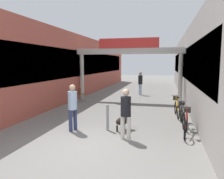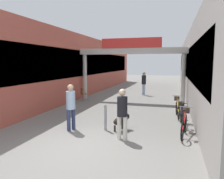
% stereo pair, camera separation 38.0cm
% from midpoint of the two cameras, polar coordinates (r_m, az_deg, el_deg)
% --- Properties ---
extents(ground_plane, '(80.00, 80.00, 0.00)m').
position_cam_midpoint_polar(ground_plane, '(7.04, -9.11, -14.26)').
color(ground_plane, gray).
extents(storefront_left, '(3.00, 26.00, 4.55)m').
position_cam_midpoint_polar(storefront_left, '(18.69, -10.62, 6.03)').
color(storefront_left, '#B25142').
rests_on(storefront_left, ground_plane).
extents(storefront_right, '(3.00, 26.00, 4.55)m').
position_cam_midpoint_polar(storefront_right, '(17.22, 22.18, 5.57)').
color(storefront_right, '#9E9993').
rests_on(storefront_right, ground_plane).
extents(arcade_sign_gateway, '(7.40, 0.47, 4.15)m').
position_cam_midpoint_polar(arcade_sign_gateway, '(14.71, 3.62, 8.56)').
color(arcade_sign_gateway, beige).
rests_on(arcade_sign_gateway, ground_plane).
extents(pedestrian_with_dog, '(0.44, 0.44, 1.70)m').
position_cam_midpoint_polar(pedestrian_with_dog, '(7.21, 2.10, -5.57)').
color(pedestrian_with_dog, silver).
rests_on(pedestrian_with_dog, ground_plane).
extents(pedestrian_companion, '(0.44, 0.44, 1.75)m').
position_cam_midpoint_polar(pedestrian_companion, '(8.30, -11.56, -3.82)').
color(pedestrian_companion, navy).
rests_on(pedestrian_companion, ground_plane).
extents(pedestrian_carrying_crate, '(0.46, 0.46, 1.85)m').
position_cam_midpoint_polar(pedestrian_carrying_crate, '(17.38, 6.79, 2.07)').
color(pedestrian_carrying_crate, '#A5BFE0').
rests_on(pedestrian_carrying_crate, ground_plane).
extents(dog_on_leash, '(0.62, 0.88, 0.62)m').
position_cam_midpoint_polar(dog_on_leash, '(8.30, 1.81, -8.02)').
color(dog_on_leash, black).
rests_on(dog_on_leash, ground_plane).
extents(bicycle_red_nearest, '(0.46, 1.68, 0.98)m').
position_cam_midpoint_polar(bicycle_red_nearest, '(8.21, 17.56, -8.20)').
color(bicycle_red_nearest, black).
rests_on(bicycle_red_nearest, ground_plane).
extents(bicycle_black_second, '(0.46, 1.69, 0.98)m').
position_cam_midpoint_polar(bicycle_black_second, '(9.41, 16.77, -6.24)').
color(bicycle_black_second, black).
rests_on(bicycle_black_second, ground_plane).
extents(bicycle_orange_third, '(0.46, 1.69, 0.98)m').
position_cam_midpoint_polar(bicycle_orange_third, '(10.85, 15.59, -4.46)').
color(bicycle_orange_third, black).
rests_on(bicycle_orange_third, ground_plane).
extents(bollard_post_metal, '(0.10, 0.10, 0.99)m').
position_cam_midpoint_polar(bollard_post_metal, '(8.30, -2.52, -7.22)').
color(bollard_post_metal, gray).
rests_on(bollard_post_metal, ground_plane).
extents(cafe_chair_wood_nearer, '(0.57, 0.57, 0.89)m').
position_cam_midpoint_polar(cafe_chair_wood_nearer, '(14.65, -8.86, -0.96)').
color(cafe_chair_wood_nearer, gray).
rests_on(cafe_chair_wood_nearer, ground_plane).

